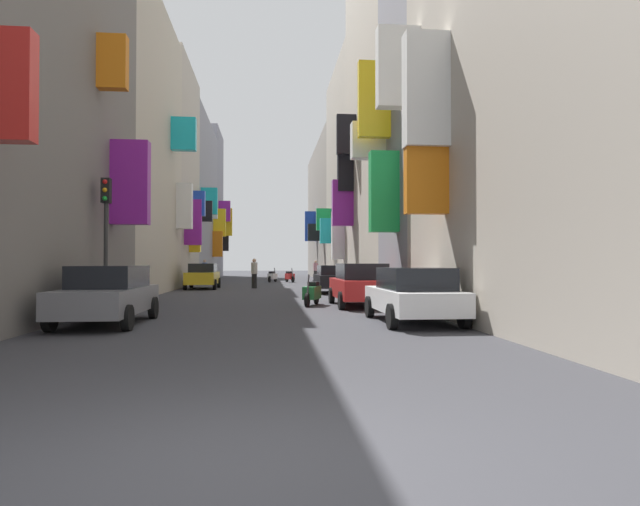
# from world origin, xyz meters

# --- Properties ---
(ground_plane) EXTENTS (140.00, 140.00, 0.00)m
(ground_plane) POSITION_xyz_m (0.00, 30.00, 0.00)
(ground_plane) COLOR #38383D
(building_left_mid_a) EXTENTS (7.32, 11.39, 14.57)m
(building_left_mid_a) POSITION_xyz_m (-7.99, 23.45, 7.28)
(building_left_mid_a) COLOR #BCB29E
(building_left_mid_a) RESTS_ON ground
(building_left_mid_b) EXTENTS (7.26, 8.68, 15.02)m
(building_left_mid_b) POSITION_xyz_m (-7.98, 33.48, 7.50)
(building_left_mid_b) COLOR #B2A899
(building_left_mid_b) RESTS_ON ground
(building_left_mid_c) EXTENTS (7.27, 14.56, 14.28)m
(building_left_mid_c) POSITION_xyz_m (-7.98, 45.10, 7.13)
(building_left_mid_c) COLOR gray
(building_left_mid_c) RESTS_ON ground
(building_left_far) EXTENTS (7.34, 7.62, 16.03)m
(building_left_far) POSITION_xyz_m (-7.98, 56.19, 8.00)
(building_left_far) COLOR gray
(building_left_far) RESTS_ON ground
(building_right_mid_a) EXTENTS (7.38, 4.86, 19.87)m
(building_right_mid_a) POSITION_xyz_m (7.97, 16.34, 9.90)
(building_right_mid_a) COLOR gray
(building_right_mid_a) RESTS_ON ground
(building_right_mid_b) EXTENTS (7.17, 9.82, 17.78)m
(building_right_mid_b) POSITION_xyz_m (7.99, 23.68, 8.88)
(building_right_mid_b) COLOR #B2A899
(building_right_mid_b) RESTS_ON ground
(building_right_mid_c) EXTENTS (7.16, 11.01, 15.59)m
(building_right_mid_c) POSITION_xyz_m (7.99, 34.09, 7.78)
(building_right_mid_c) COLOR #B2A899
(building_right_mid_c) RESTS_ON ground
(building_right_far) EXTENTS (7.34, 20.40, 13.22)m
(building_right_far) POSITION_xyz_m (8.00, 49.79, 6.61)
(building_right_far) COLOR gray
(building_right_far) RESTS_ON ground
(parked_car_white) EXTENTS (1.91, 4.18, 1.42)m
(parked_car_white) POSITION_xyz_m (3.96, 9.39, 0.75)
(parked_car_white) COLOR white
(parked_car_white) RESTS_ON ground
(parked_car_grey) EXTENTS (1.86, 4.21, 1.47)m
(parked_car_grey) POSITION_xyz_m (-3.76, 9.80, 0.77)
(parked_car_grey) COLOR slate
(parked_car_grey) RESTS_ON ground
(parked_car_yellow) EXTENTS (1.84, 3.92, 1.49)m
(parked_car_yellow) POSITION_xyz_m (-3.60, 28.30, 0.78)
(parked_car_yellow) COLOR gold
(parked_car_yellow) RESTS_ON ground
(parked_car_black) EXTENTS (1.95, 3.92, 1.41)m
(parked_car_black) POSITION_xyz_m (3.59, 23.15, 0.75)
(parked_car_black) COLOR black
(parked_car_black) RESTS_ON ground
(parked_car_red) EXTENTS (1.89, 4.22, 1.52)m
(parked_car_red) POSITION_xyz_m (3.51, 14.72, 0.79)
(parked_car_red) COLOR #B21E1E
(parked_car_red) RESTS_ON ground
(scooter_white) EXTENTS (0.80, 1.81, 1.13)m
(scooter_white) POSITION_xyz_m (0.61, 38.88, 0.46)
(scooter_white) COLOR silver
(scooter_white) RESTS_ON ground
(scooter_green) EXTENTS (0.77, 1.80, 1.13)m
(scooter_green) POSITION_xyz_m (1.83, 15.20, 0.46)
(scooter_green) COLOR #287F3D
(scooter_green) RESTS_ON ground
(scooter_red) EXTENTS (0.76, 1.73, 1.13)m
(scooter_red) POSITION_xyz_m (1.96, 38.41, 0.46)
(scooter_red) COLOR red
(scooter_red) RESTS_ON ground
(pedestrian_crossing) EXTENTS (0.48, 0.48, 1.74)m
(pedestrian_crossing) POSITION_xyz_m (4.32, 41.92, 0.87)
(pedestrian_crossing) COLOR #2D2D2D
(pedestrian_crossing) RESTS_ON ground
(pedestrian_near_left) EXTENTS (0.45, 0.45, 1.78)m
(pedestrian_near_left) POSITION_xyz_m (-4.35, 35.72, 0.89)
(pedestrian_near_left) COLOR #303030
(pedestrian_near_left) RESTS_ON ground
(pedestrian_near_right) EXTENTS (0.41, 0.41, 1.79)m
(pedestrian_near_right) POSITION_xyz_m (-0.58, 28.65, 0.90)
(pedestrian_near_right) COLOR black
(pedestrian_near_right) RESTS_ON ground
(traffic_light_near_corner) EXTENTS (0.26, 0.34, 4.09)m
(traffic_light_near_corner) POSITION_xyz_m (-4.62, 12.54, 2.80)
(traffic_light_near_corner) COLOR #2D2D2D
(traffic_light_near_corner) RESTS_ON ground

